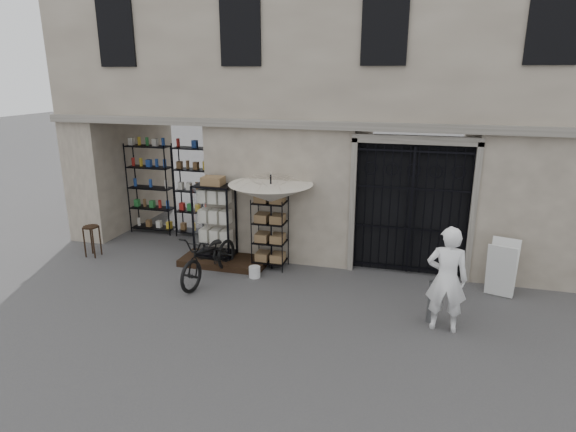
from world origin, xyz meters
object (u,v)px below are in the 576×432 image
(display_cabinet, at_px, (215,224))
(wire_rack, at_px, (270,234))
(market_umbrella, at_px, (271,188))
(white_bucket, at_px, (255,272))
(steel_bollard, at_px, (432,302))
(easel_sign, at_px, (502,269))
(wooden_stool, at_px, (92,240))
(shopkeeper, at_px, (442,328))
(bicycle, at_px, (211,280))

(display_cabinet, distance_m, wire_rack, 1.35)
(market_umbrella, xyz_separation_m, white_bucket, (-0.22, -0.54, -1.78))
(steel_bollard, bearing_deg, easel_sign, 47.81)
(market_umbrella, distance_m, wooden_stool, 4.72)
(wooden_stool, distance_m, shopkeeper, 8.27)
(bicycle, relative_size, steel_bollard, 2.59)
(wire_rack, xyz_separation_m, steel_bollard, (3.54, -1.68, -0.41))
(market_umbrella, relative_size, shopkeeper, 1.40)
(bicycle, bearing_deg, market_umbrella, 49.35)
(display_cabinet, distance_m, steel_bollard, 5.20)
(market_umbrella, relative_size, bicycle, 1.29)
(wire_rack, height_order, white_bucket, wire_rack)
(shopkeeper, bearing_deg, bicycle, -8.19)
(market_umbrella, height_order, easel_sign, market_umbrella)
(display_cabinet, distance_m, bicycle, 1.42)
(display_cabinet, distance_m, market_umbrella, 1.72)
(wire_rack, height_order, steel_bollard, wire_rack)
(display_cabinet, bearing_deg, wire_rack, -11.88)
(bicycle, xyz_separation_m, steel_bollard, (4.57, -0.65, 0.40))
(market_umbrella, distance_m, shopkeeper, 4.51)
(shopkeeper, bearing_deg, market_umbrella, -23.92)
(wooden_stool, bearing_deg, shopkeeper, -9.84)
(bicycle, height_order, steel_bollard, bicycle)
(display_cabinet, bearing_deg, bicycle, -84.76)
(market_umbrella, bearing_deg, display_cabinet, 175.81)
(market_umbrella, relative_size, easel_sign, 2.35)
(white_bucket, height_order, shopkeeper, white_bucket)
(white_bucket, height_order, bicycle, bicycle)
(white_bucket, relative_size, wooden_stool, 0.33)
(white_bucket, bearing_deg, display_cabinet, 151.40)
(market_umbrella, distance_m, white_bucket, 1.87)
(wire_rack, height_order, bicycle, wire_rack)
(wire_rack, relative_size, wooden_stool, 2.15)
(steel_bollard, xyz_separation_m, shopkeeper, (0.20, -0.20, -0.40))
(market_umbrella, height_order, wooden_stool, market_umbrella)
(display_cabinet, bearing_deg, wooden_stool, 176.97)
(market_umbrella, xyz_separation_m, bicycle, (-1.09, -0.93, -1.90))
(wire_rack, bearing_deg, wooden_stool, 178.17)
(market_umbrella, height_order, shopkeeper, market_umbrella)
(white_bucket, relative_size, easel_sign, 0.23)
(display_cabinet, xyz_separation_m, easel_sign, (6.24, -0.20, -0.34))
(bicycle, relative_size, easel_sign, 1.82)
(display_cabinet, xyz_separation_m, wire_rack, (1.35, -0.00, -0.11))
(display_cabinet, relative_size, market_umbrella, 0.70)
(white_bucket, xyz_separation_m, bicycle, (-0.87, -0.39, -0.12))
(wire_rack, height_order, market_umbrella, market_umbrella)
(display_cabinet, xyz_separation_m, wooden_stool, (-3.05, -0.47, -0.52))
(bicycle, height_order, easel_sign, easel_sign)
(white_bucket, xyz_separation_m, wooden_stool, (-4.24, 0.17, 0.28))
(easel_sign, bearing_deg, wire_rack, -166.49)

